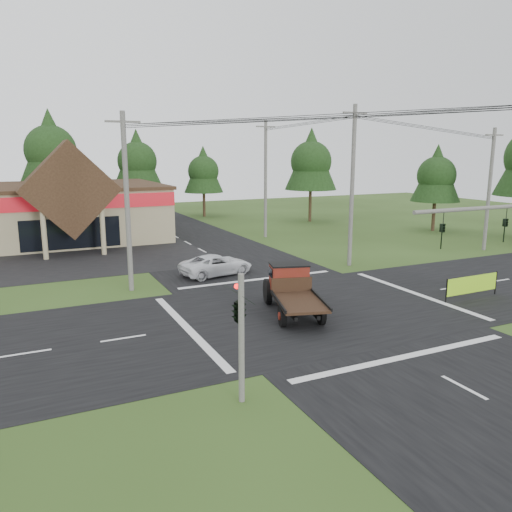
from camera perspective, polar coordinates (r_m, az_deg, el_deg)
ground at (r=26.84m, az=6.66°, el=-6.09°), size 120.00×120.00×0.00m
road_ns at (r=26.84m, az=6.66°, el=-6.07°), size 12.00×120.00×0.02m
road_ew at (r=26.84m, az=6.66°, el=-6.06°), size 120.00×12.00×0.02m
parking_apron at (r=41.43m, az=-25.27°, el=-0.77°), size 28.00×14.00×0.02m
traffic_signal_corner at (r=16.24m, az=-1.96°, el=-4.91°), size 0.53×2.48×4.40m
utility_pole_nw at (r=30.28m, az=-14.53°, el=6.07°), size 2.00×0.30×10.50m
utility_pole_ne at (r=36.76m, az=10.94°, el=7.95°), size 2.00×0.30×11.50m
utility_pole_far at (r=46.44m, az=25.12°, el=7.00°), size 2.00×0.30×10.20m
utility_pole_n at (r=48.76m, az=1.10°, el=8.86°), size 2.00×0.30×11.20m
tree_row_c at (r=62.73m, az=-22.44°, el=11.35°), size 7.28×7.28×13.13m
tree_row_d at (r=65.07m, az=-13.44°, el=10.70°), size 6.16×6.16×11.11m
tree_row_e at (r=65.35m, az=-6.04°, el=9.78°), size 5.04×5.04×9.09m
tree_side_ne at (r=60.55m, az=6.32°, el=10.90°), size 6.16×6.16×11.11m
tree_side_e_near at (r=56.09m, az=19.94°, el=8.84°), size 5.04×5.04×9.09m
antique_flatbed_truck at (r=25.60m, az=4.35°, el=-4.04°), size 3.82×6.29×2.47m
roadside_banner at (r=30.94m, az=23.44°, el=-3.26°), size 4.06×0.19×1.39m
white_pickup at (r=34.02m, az=-4.54°, el=-1.01°), size 5.36×3.17×1.40m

